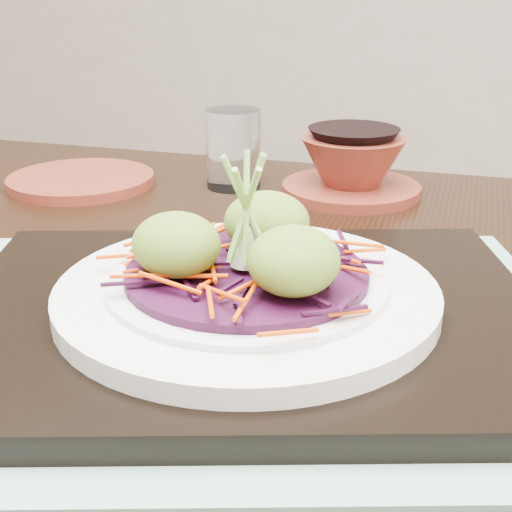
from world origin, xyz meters
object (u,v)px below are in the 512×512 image
(serving_tray, at_px, (247,315))
(water_glass, at_px, (233,149))
(white_plate, at_px, (247,292))
(dining_table, at_px, (239,387))
(terracotta_bowl_set, at_px, (352,169))
(terracotta_side_plate, at_px, (81,180))

(serving_tray, bearing_deg, water_glass, 92.28)
(water_glass, bearing_deg, white_plate, -66.79)
(dining_table, height_order, terracotta_bowl_set, terracotta_bowl_set)
(water_glass, xyz_separation_m, terracotta_bowl_set, (0.15, 0.02, -0.02))
(dining_table, distance_m, terracotta_bowl_set, 0.33)
(white_plate, height_order, terracotta_bowl_set, terracotta_bowl_set)
(dining_table, relative_size, terracotta_bowl_set, 6.61)
(terracotta_side_plate, height_order, water_glass, water_glass)
(serving_tray, height_order, terracotta_side_plate, serving_tray)
(terracotta_bowl_set, bearing_deg, dining_table, -96.08)
(white_plate, bearing_deg, terracotta_side_plate, 138.52)
(dining_table, distance_m, white_plate, 0.17)
(white_plate, relative_size, water_glass, 2.90)
(dining_table, bearing_deg, terracotta_bowl_set, 81.05)
(terracotta_side_plate, bearing_deg, white_plate, -41.48)
(terracotta_side_plate, relative_size, terracotta_bowl_set, 0.91)
(dining_table, xyz_separation_m, serving_tray, (0.04, -0.08, 0.12))
(serving_tray, height_order, terracotta_bowl_set, terracotta_bowl_set)
(terracotta_side_plate, distance_m, water_glass, 0.20)
(dining_table, bearing_deg, water_glass, 109.56)
(serving_tray, xyz_separation_m, water_glass, (-0.16, 0.36, 0.03))
(white_plate, height_order, terracotta_side_plate, white_plate)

